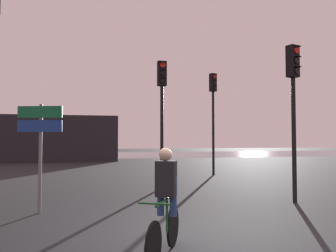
% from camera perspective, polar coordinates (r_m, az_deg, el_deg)
% --- Properties ---
extents(ground_plane, '(120.00, 120.00, 0.00)m').
position_cam_1_polar(ground_plane, '(6.12, 5.50, -18.92)').
color(ground_plane, black).
extents(water_strip, '(80.00, 16.00, 0.01)m').
position_cam_1_polar(water_strip, '(38.70, -9.46, -4.97)').
color(water_strip, slate).
rests_on(water_strip, ground).
extents(distant_building, '(15.97, 4.00, 3.69)m').
position_cam_1_polar(distant_building, '(29.33, -24.71, -2.00)').
color(distant_building, black).
rests_on(distant_building, ground).
extents(traffic_light_far_right, '(0.39, 0.41, 5.06)m').
position_cam_1_polar(traffic_light_far_right, '(16.53, 7.87, 3.64)').
color(traffic_light_far_right, black).
rests_on(traffic_light_far_right, ground).
extents(traffic_light_center, '(0.33, 0.34, 4.60)m').
position_cam_1_polar(traffic_light_center, '(11.91, -1.07, 4.57)').
color(traffic_light_center, black).
rests_on(traffic_light_center, ground).
extents(traffic_light_near_right, '(0.39, 0.40, 4.41)m').
position_cam_1_polar(traffic_light_near_right, '(9.89, 20.99, 5.43)').
color(traffic_light_near_right, black).
rests_on(traffic_light_near_right, ground).
extents(direction_sign_post, '(1.07, 0.33, 2.60)m').
position_cam_1_polar(direction_sign_post, '(8.41, -21.39, -1.89)').
color(direction_sign_post, slate).
rests_on(direction_sign_post, ground).
extents(cyclist, '(0.83, 1.54, 1.62)m').
position_cam_1_polar(cyclist, '(5.05, -0.46, -12.93)').
color(cyclist, black).
rests_on(cyclist, ground).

